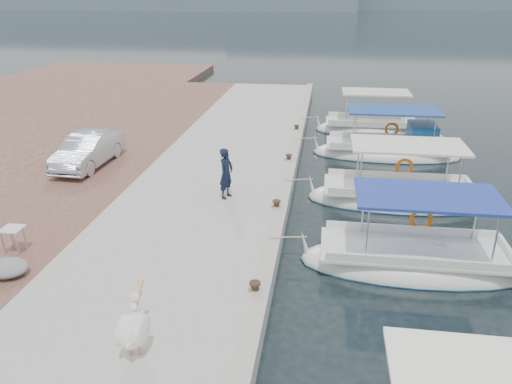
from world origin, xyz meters
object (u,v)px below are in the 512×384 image
parked_car (88,150)px  fishing_caique_c (398,199)px  fishing_caique_b (413,263)px  pelican (133,328)px  fisherman (226,173)px  fishing_caique_d (388,152)px  fishing_caique_e (370,130)px

parked_car → fishing_caique_c: bearing=-2.4°
fishing_caique_b → pelican: bearing=-140.5°
fishing_caique_b → fisherman: 6.85m
fishing_caique_d → fishing_caique_e: (-0.56, 4.25, -0.07)m
fishing_caique_c → fishing_caique_e: size_ratio=1.11×
fishing_caique_b → pelican: size_ratio=4.19×
parked_car → fisherman: bearing=-20.0°
fishing_caique_c → fishing_caique_b: bearing=-91.6°
fishing_caique_c → fisherman: size_ratio=3.71×
fishing_caique_e → fishing_caique_b: bearing=-89.2°
fishing_caique_b → fishing_caique_c: same height
fishing_caique_e → parked_car: size_ratio=1.45×
fishing_caique_d → fisherman: fisherman is taller
fishing_caique_b → parked_car: size_ratio=1.55×
fishing_caique_b → parked_car: fishing_caique_b is taller
fishing_caique_e → fishing_caique_c: bearing=-88.1°
fishing_caique_b → parked_car: (-12.26, 5.67, 1.05)m
fishing_caique_d → fisherman: 9.65m
fishing_caique_c → fishing_caique_d: size_ratio=0.97×
fishing_caique_d → fishing_caique_e: bearing=97.4°
fishing_caique_c → parked_car: size_ratio=1.61×
fisherman → fishing_caique_e: bearing=-7.2°
fishing_caique_e → parked_car: (-12.05, -8.90, 1.05)m
parked_car → fishing_caique_e: bearing=38.5°
fishing_caique_d → fishing_caique_b: bearing=-91.9°
fishing_caique_e → fisherman: 12.87m
fishing_caique_c → pelican: bearing=-122.7°
fisherman → fishing_caique_c: bearing=-55.8°
fishing_caique_b → fishing_caique_d: bearing=88.1°
pelican → fishing_caique_d: bearing=67.0°
fishing_caique_b → fishing_caique_e: bearing=90.8°
fishing_caique_b → parked_car: bearing=155.2°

